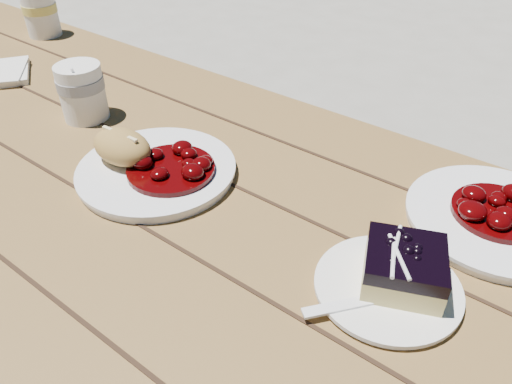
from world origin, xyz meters
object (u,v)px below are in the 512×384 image
Objects in this scene: bread_roll at (122,147)px; coffee_cup at (82,92)px; blueberry_cake at (404,267)px; picnic_table at (112,226)px; main_plate at (157,171)px; second_plate at (496,219)px; dessert_plate at (387,288)px; second_cup at (41,15)px.

bread_roll is 1.02× the size of coffee_cup.
bread_roll is 0.22m from coffee_cup.
picnic_table is at bearing 160.98° from blueberry_cake.
main_plate is at bearing 158.81° from blueberry_cake.
coffee_cup is (-0.13, 0.08, 0.22)m from picnic_table.
coffee_cup is 0.43× the size of second_plate.
dessert_plate is (0.47, 0.02, -0.04)m from bread_roll.
dessert_plate is 0.04m from blueberry_cake.
second_cup is at bearing 153.24° from picnic_table.
coffee_cup is (-0.68, 0.06, 0.05)m from dessert_plate.
main_plate is 0.43m from blueberry_cake.
coffee_cup is 1.00× the size of second_cup.
second_cup is (-1.17, 0.27, 0.02)m from blueberry_cake.
blueberry_cake is 1.20m from second_cup.
coffee_cup is at bearing 148.10° from picnic_table.
bread_roll is 0.62× the size of dessert_plate.
second_plate reaches higher than dessert_plate.
main_plate is 1.01× the size of second_plate.
bread_roll is 0.48m from blueberry_cake.
coffee_cup is at bearing -167.93° from second_plate.
dessert_plate is 1.42× the size of blueberry_cake.
blueberry_cake is at bearing 4.04° from picnic_table.
second_cup is (-0.69, 0.30, 0.01)m from bread_roll.
coffee_cup reaches higher than picnic_table.
picnic_table is 0.21m from main_plate.
main_plate reaches higher than dessert_plate.
main_plate is 2.05× the size of blueberry_cake.
main_plate is 2.37× the size of coffee_cup.
bread_roll is 0.47m from dessert_plate.
main_plate is at bearing -12.29° from coffee_cup.
blueberry_cake is at bearing -3.55° from coffee_cup.
bread_roll reaches higher than blueberry_cake.
dessert_plate is 1.64× the size of second_cup.
picnic_table is 0.68m from second_plate.
dessert_plate is at bearing -13.83° from second_cup.
dessert_plate is 0.70× the size of second_plate.
second_plate is at bearing 23.98° from main_plate.
main_plate is 1.44× the size of dessert_plate.
second_cup reaches higher than dessert_plate.
second_plate is 2.33× the size of second_cup.
bread_roll is at bearing -156.42° from second_plate.
second_plate is (0.54, 0.24, -0.04)m from bread_roll.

